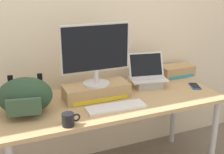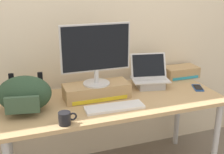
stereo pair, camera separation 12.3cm
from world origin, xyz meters
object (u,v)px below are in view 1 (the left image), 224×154
(coffee_mug, at_px, (69,119))
(toner_box_yellow, at_px, (96,91))
(messenger_backpack, at_px, (25,96))
(external_keyboard, at_px, (116,107))
(toner_box_cyan, at_px, (176,71))
(cell_phone, at_px, (195,86))
(desktop_monitor, at_px, (96,53))
(open_laptop, at_px, (148,79))
(plush_toy, at_px, (38,93))

(coffee_mug, bearing_deg, toner_box_yellow, 48.00)
(messenger_backpack, bearing_deg, external_keyboard, -5.33)
(coffee_mug, relative_size, toner_box_cyan, 0.38)
(messenger_backpack, xyz_separation_m, cell_phone, (1.42, -0.04, -0.12))
(external_keyboard, height_order, messenger_backpack, messenger_backpack)
(toner_box_yellow, height_order, external_keyboard, toner_box_yellow)
(desktop_monitor, relative_size, external_keyboard, 1.23)
(open_laptop, bearing_deg, plush_toy, -173.11)
(cell_phone, height_order, toner_box_cyan, toner_box_cyan)
(toner_box_yellow, distance_m, open_laptop, 0.51)
(desktop_monitor, height_order, toner_box_cyan, desktop_monitor)
(open_laptop, relative_size, toner_box_cyan, 1.09)
(toner_box_cyan, bearing_deg, toner_box_yellow, -166.34)
(plush_toy, bearing_deg, toner_box_yellow, -19.57)
(cell_phone, bearing_deg, plush_toy, -169.92)
(messenger_backpack, bearing_deg, plush_toy, 72.42)
(toner_box_yellow, bearing_deg, external_keyboard, -75.13)
(coffee_mug, height_order, toner_box_cyan, toner_box_cyan)
(open_laptop, relative_size, external_keyboard, 0.79)
(coffee_mug, bearing_deg, toner_box_cyan, 25.19)
(toner_box_yellow, xyz_separation_m, desktop_monitor, (-0.00, -0.00, 0.31))
(plush_toy, bearing_deg, external_keyboard, -38.49)
(coffee_mug, bearing_deg, open_laptop, 28.02)
(external_keyboard, bearing_deg, desktop_monitor, 107.39)
(desktop_monitor, relative_size, messenger_backpack, 1.31)
(toner_box_yellow, distance_m, messenger_backpack, 0.55)
(messenger_backpack, bearing_deg, coffee_mug, -41.51)
(open_laptop, distance_m, coffee_mug, 0.93)
(coffee_mug, distance_m, cell_phone, 1.22)
(toner_box_yellow, relative_size, messenger_backpack, 1.24)
(desktop_monitor, relative_size, open_laptop, 1.55)
(toner_box_yellow, bearing_deg, cell_phone, -6.31)
(desktop_monitor, bearing_deg, open_laptop, 10.01)
(open_laptop, xyz_separation_m, toner_box_cyan, (0.39, 0.13, -0.01))
(open_laptop, xyz_separation_m, external_keyboard, (-0.44, -0.32, -0.05))
(desktop_monitor, bearing_deg, external_keyboard, -74.66)
(external_keyboard, distance_m, messenger_backpack, 0.64)
(messenger_backpack, bearing_deg, toner_box_cyan, 21.94)
(desktop_monitor, height_order, cell_phone, desktop_monitor)
(coffee_mug, height_order, cell_phone, coffee_mug)
(open_laptop, bearing_deg, coffee_mug, -140.94)
(toner_box_yellow, xyz_separation_m, toner_box_cyan, (0.90, 0.22, -0.01))
(desktop_monitor, bearing_deg, toner_box_yellow, 89.85)
(plush_toy, bearing_deg, toner_box_cyan, 2.85)
(toner_box_yellow, height_order, cell_phone, toner_box_yellow)
(toner_box_yellow, xyz_separation_m, cell_phone, (0.87, -0.10, -0.05))
(toner_box_yellow, height_order, toner_box_cyan, toner_box_yellow)
(desktop_monitor, height_order, external_keyboard, desktop_monitor)
(toner_box_yellow, height_order, messenger_backpack, messenger_backpack)
(desktop_monitor, relative_size, coffee_mug, 4.40)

